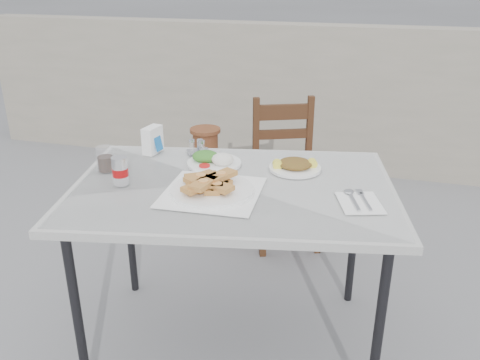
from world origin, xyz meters
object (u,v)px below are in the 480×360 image
(salad_rice_plate, at_px, (213,160))
(condiment_caddy, at_px, (198,149))
(pide_plate, at_px, (212,185))
(cola_glass, at_px, (105,160))
(salad_chopped_plate, at_px, (295,165))
(napkin_holder, at_px, (153,140))
(soda_can, at_px, (120,171))
(chair, at_px, (286,171))
(terracotta_urn, at_px, (207,180))
(cafe_table, at_px, (233,197))

(salad_rice_plate, relative_size, condiment_caddy, 1.89)
(pide_plate, bearing_deg, cola_glass, 169.40)
(pide_plate, relative_size, salad_chopped_plate, 1.72)
(napkin_holder, bearing_deg, soda_can, -76.36)
(cola_glass, height_order, napkin_holder, napkin_holder)
(pide_plate, height_order, chair, chair)
(pide_plate, xyz_separation_m, terracotta_urn, (-0.46, 1.21, -0.53))
(soda_can, height_order, chair, soda_can)
(napkin_holder, bearing_deg, cola_glass, -102.67)
(pide_plate, relative_size, soda_can, 3.35)
(cola_glass, height_order, condiment_caddy, cola_glass)
(cola_glass, xyz_separation_m, terracotta_urn, (0.07, 1.11, -0.54))
(salad_rice_plate, xyz_separation_m, salad_chopped_plate, (0.37, 0.04, -0.00))
(pide_plate, distance_m, cola_glass, 0.53)
(napkin_holder, bearing_deg, cafe_table, -19.90)
(cafe_table, relative_size, soda_can, 12.50)
(salad_chopped_plate, bearing_deg, condiment_caddy, 170.75)
(soda_can, bearing_deg, chair, 67.46)
(cola_glass, bearing_deg, salad_rice_plate, 24.14)
(salad_chopped_plate, height_order, condiment_caddy, condiment_caddy)
(pide_plate, distance_m, napkin_holder, 0.56)
(salad_rice_plate, bearing_deg, salad_chopped_plate, 6.23)
(terracotta_urn, bearing_deg, condiment_caddy, -72.60)
(soda_can, distance_m, chair, 1.31)
(salad_chopped_plate, relative_size, cola_glass, 2.14)
(salad_rice_plate, distance_m, terracotta_urn, 1.12)
(napkin_holder, relative_size, chair, 0.14)
(salad_chopped_plate, height_order, chair, chair)
(cafe_table, relative_size, cola_glass, 13.68)
(pide_plate, xyz_separation_m, chair, (0.09, 1.13, -0.38))
(cafe_table, distance_m, pide_plate, 0.15)
(pide_plate, xyz_separation_m, cola_glass, (-0.53, 0.10, 0.01))
(salad_chopped_plate, xyz_separation_m, napkin_holder, (-0.69, 0.03, 0.05))
(pide_plate, relative_size, chair, 0.44)
(chair, bearing_deg, cola_glass, -142.97)
(cafe_table, xyz_separation_m, soda_can, (-0.44, -0.12, 0.12))
(napkin_holder, relative_size, terracotta_urn, 0.19)
(salad_rice_plate, xyz_separation_m, cola_glass, (-0.43, -0.19, 0.02))
(cola_glass, bearing_deg, condiment_caddy, 44.52)
(cafe_table, bearing_deg, soda_can, -164.53)
(salad_chopped_plate, height_order, cola_glass, cola_glass)
(soda_can, distance_m, condiment_caddy, 0.47)
(salad_rice_plate, xyz_separation_m, terracotta_urn, (-0.37, 0.92, -0.52))
(cafe_table, bearing_deg, salad_rice_plate, 127.66)
(cafe_table, height_order, condiment_caddy, condiment_caddy)
(cafe_table, height_order, soda_can, soda_can)
(napkin_holder, distance_m, chair, 1.01)
(pide_plate, bearing_deg, cafe_table, 61.24)
(pide_plate, relative_size, napkin_holder, 3.06)
(cafe_table, distance_m, condiment_caddy, 0.41)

